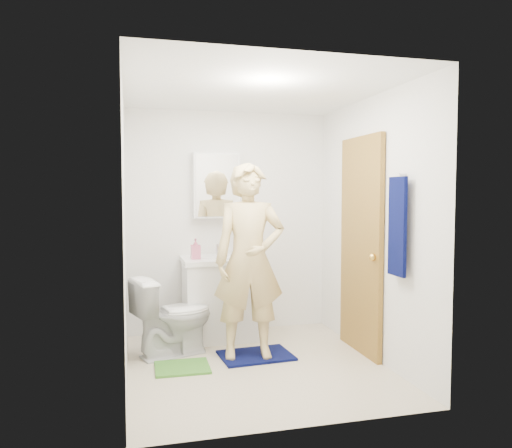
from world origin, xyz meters
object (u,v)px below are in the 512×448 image
(toilet, at_px, (173,315))
(toothbrush_cup, at_px, (247,251))
(soap_dispenser, at_px, (196,249))
(towel, at_px, (397,226))
(medicine_cabinet, at_px, (216,185))
(man, at_px, (249,260))
(vanity_cabinet, at_px, (221,300))

(toilet, height_order, toothbrush_cup, toothbrush_cup)
(toilet, height_order, soap_dispenser, soap_dispenser)
(soap_dispenser, height_order, toothbrush_cup, soap_dispenser)
(towel, xyz_separation_m, toilet, (-1.71, 1.05, -0.88))
(medicine_cabinet, height_order, toilet, medicine_cabinet)
(soap_dispenser, relative_size, toothbrush_cup, 1.72)
(man, bearing_deg, medicine_cabinet, 104.68)
(vanity_cabinet, relative_size, toilet, 1.07)
(toilet, height_order, man, man)
(vanity_cabinet, bearing_deg, man, -78.82)
(vanity_cabinet, height_order, towel, towel)
(toilet, bearing_deg, medicine_cabinet, -57.17)
(soap_dispenser, xyz_separation_m, man, (0.41, -0.65, -0.05))
(soap_dispenser, distance_m, toothbrush_cup, 0.58)
(toilet, bearing_deg, soap_dispenser, -53.61)
(medicine_cabinet, distance_m, towel, 2.11)
(medicine_cabinet, xyz_separation_m, toilet, (-0.53, -0.66, -1.23))
(soap_dispenser, bearing_deg, toothbrush_cup, 12.23)
(toilet, bearing_deg, towel, -140.02)
(toilet, relative_size, soap_dispenser, 3.56)
(towel, height_order, toothbrush_cup, towel)
(soap_dispenser, xyz_separation_m, toothbrush_cup, (0.56, 0.12, -0.06))
(medicine_cabinet, distance_m, soap_dispenser, 0.75)
(towel, relative_size, toothbrush_cup, 6.57)
(soap_dispenser, bearing_deg, medicine_cabinet, 47.03)
(toilet, xyz_separation_m, soap_dispenser, (0.26, 0.37, 0.58))
(vanity_cabinet, height_order, toilet, vanity_cabinet)
(medicine_cabinet, relative_size, towel, 0.87)
(vanity_cabinet, bearing_deg, toilet, -140.75)
(vanity_cabinet, bearing_deg, soap_dispenser, -167.34)
(toothbrush_cup, bearing_deg, soap_dispenser, -167.77)
(vanity_cabinet, xyz_separation_m, soap_dispenser, (-0.27, -0.06, 0.55))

